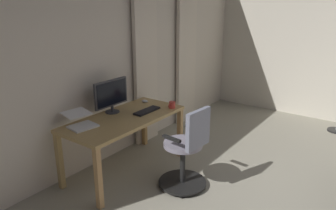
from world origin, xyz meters
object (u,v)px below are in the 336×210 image
Objects in this scene: mug_coffee at (172,105)px; laptop at (80,121)px; office_chair at (187,151)px; computer_keyboard at (147,111)px; desk at (125,123)px; computer_mouse at (145,101)px; computer_monitor at (111,94)px.

laptop is at bearing -22.00° from mug_coffee.
office_chair reaches higher than computer_keyboard.
desk is at bearing -24.01° from mug_coffee.
computer_keyboard is at bearing 161.81° from desk.
computer_mouse is 0.44m from mug_coffee.
computer_monitor is 1.34× the size of computer_keyboard.
office_chair is 1.18m from computer_monitor.
office_chair is at bearing 129.47° from laptop.
computer_monitor is 4.29× the size of mug_coffee.
office_chair reaches higher than desk.
computer_keyboard is 0.39m from computer_mouse.
desk is at bearing 16.19° from computer_mouse.
mug_coffee is (-0.30, 0.17, 0.03)m from computer_keyboard.
desk is at bearing 167.93° from laptop.
computer_keyboard is at bearing 128.47° from computer_monitor.
computer_monitor is 1.37× the size of laptop.
office_chair is 2.49× the size of computer_keyboard.
computer_mouse is at bearing -173.04° from laptop.
computer_keyboard is at bearing -29.36° from mug_coffee.
computer_mouse is (-0.59, -0.17, 0.10)m from desk.
mug_coffee is at bearing 155.99° from desk.
office_chair is at bearing 64.99° from computer_mouse.
desk is 15.50× the size of computer_mouse.
mug_coffee is at bearing 165.45° from laptop.
mug_coffee is (-0.58, 0.51, -0.19)m from computer_monitor.
computer_mouse reaches higher than desk.
laptop reaches higher than computer_mouse.
computer_mouse is (-0.55, 0.07, -0.22)m from computer_monitor.
office_chair is 7.94× the size of mug_coffee.
office_chair is 1.23m from laptop.
office_chair is at bearing 98.39° from desk.
computer_monitor is at bearing 99.50° from office_chair.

